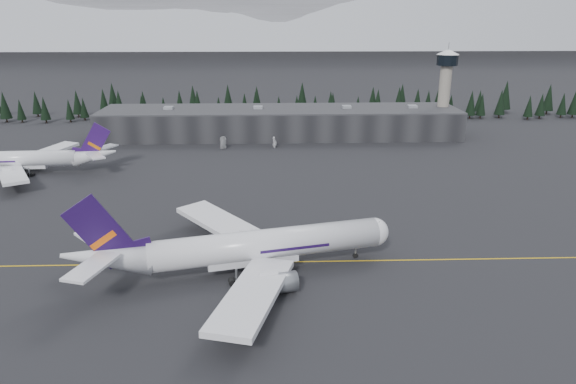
{
  "coord_description": "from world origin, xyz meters",
  "views": [
    {
      "loc": [
        -4.17,
        -105.45,
        52.39
      ],
      "look_at": [
        0.0,
        20.0,
        9.0
      ],
      "focal_mm": 32.0,
      "sensor_mm": 36.0,
      "label": 1
    }
  ],
  "objects_px": {
    "jet_main": "(239,248)",
    "gse_vehicle_a": "(223,147)",
    "gse_vehicle_b": "(275,146)",
    "control_tower": "(445,83)",
    "terminal": "(280,122)",
    "jet_parked": "(29,159)"
  },
  "relations": [
    {
      "from": "control_tower",
      "to": "gse_vehicle_a",
      "type": "height_order",
      "value": "control_tower"
    },
    {
      "from": "control_tower",
      "to": "jet_main",
      "type": "bearing_deg",
      "value": -122.67
    },
    {
      "from": "gse_vehicle_b",
      "to": "control_tower",
      "type": "bearing_deg",
      "value": 102.33
    },
    {
      "from": "jet_parked",
      "to": "gse_vehicle_a",
      "type": "relative_size",
      "value": 11.28
    },
    {
      "from": "terminal",
      "to": "control_tower",
      "type": "bearing_deg",
      "value": 2.29
    },
    {
      "from": "terminal",
      "to": "control_tower",
      "type": "height_order",
      "value": "control_tower"
    },
    {
      "from": "jet_main",
      "to": "gse_vehicle_a",
      "type": "height_order",
      "value": "jet_main"
    },
    {
      "from": "jet_parked",
      "to": "gse_vehicle_b",
      "type": "height_order",
      "value": "jet_parked"
    },
    {
      "from": "jet_main",
      "to": "gse_vehicle_a",
      "type": "xyz_separation_m",
      "value": [
        -12.82,
        108.08,
        -5.04
      ]
    },
    {
      "from": "jet_main",
      "to": "jet_parked",
      "type": "bearing_deg",
      "value": 122.17
    },
    {
      "from": "control_tower",
      "to": "jet_main",
      "type": "relative_size",
      "value": 0.55
    },
    {
      "from": "terminal",
      "to": "jet_parked",
      "type": "bearing_deg",
      "value": -148.03
    },
    {
      "from": "jet_main",
      "to": "gse_vehicle_b",
      "type": "xyz_separation_m",
      "value": [
        8.55,
        109.69,
        -4.98
      ]
    },
    {
      "from": "control_tower",
      "to": "jet_main",
      "type": "xyz_separation_m",
      "value": [
        -86.31,
        -134.59,
        -17.63
      ]
    },
    {
      "from": "terminal",
      "to": "jet_parked",
      "type": "distance_m",
      "value": 104.5
    },
    {
      "from": "control_tower",
      "to": "terminal",
      "type": "bearing_deg",
      "value": -177.71
    },
    {
      "from": "terminal",
      "to": "control_tower",
      "type": "xyz_separation_m",
      "value": [
        75.0,
        3.0,
        17.11
      ]
    },
    {
      "from": "jet_main",
      "to": "jet_parked",
      "type": "xyz_separation_m",
      "value": [
        -77.34,
        76.27,
        -0.81
      ]
    },
    {
      "from": "terminal",
      "to": "jet_main",
      "type": "bearing_deg",
      "value": -94.91
    },
    {
      "from": "gse_vehicle_a",
      "to": "gse_vehicle_b",
      "type": "bearing_deg",
      "value": -22.83
    },
    {
      "from": "jet_parked",
      "to": "gse_vehicle_a",
      "type": "distance_m",
      "value": 72.06
    },
    {
      "from": "terminal",
      "to": "control_tower",
      "type": "relative_size",
      "value": 4.24
    }
  ]
}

